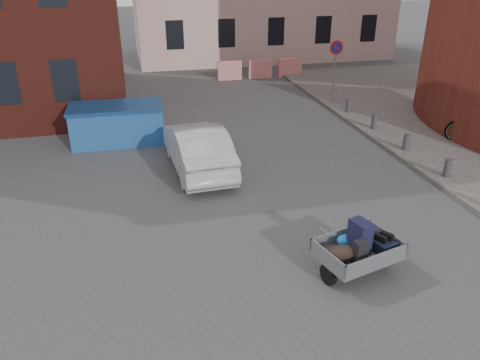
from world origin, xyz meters
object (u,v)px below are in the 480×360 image
object	(u,v)px
trailer	(358,249)
silver_car	(197,147)
bicycle	(475,125)
dumpster	(117,124)

from	to	relation	value
trailer	silver_car	world-z (taller)	silver_car
trailer	silver_car	xyz separation A→B (m)	(-2.34, 6.07, 0.11)
bicycle	trailer	bearing A→B (deg)	139.22
dumpster	bicycle	bearing A→B (deg)	-13.07
trailer	bicycle	xyz separation A→B (m)	(7.43, 6.05, 0.07)
dumpster	bicycle	size ratio (longest dim) A/B	1.54
dumpster	silver_car	size ratio (longest dim) A/B	0.75
trailer	dumpster	size ratio (longest dim) A/B	0.60
dumpster	bicycle	world-z (taller)	dumpster
trailer	bicycle	world-z (taller)	bicycle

